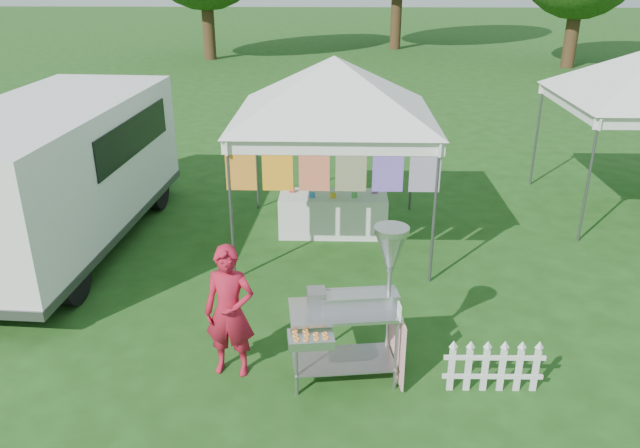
{
  "coord_description": "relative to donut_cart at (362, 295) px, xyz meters",
  "views": [
    {
      "loc": [
        0.07,
        -5.99,
        4.3
      ],
      "look_at": [
        -0.16,
        1.57,
        1.1
      ],
      "focal_mm": 35.0,
      "sensor_mm": 36.0,
      "label": 1
    }
  ],
  "objects": [
    {
      "name": "display_table",
      "position": [
        -0.34,
        4.01,
        -0.71
      ],
      "size": [
        1.8,
        0.7,
        0.69
      ],
      "primitive_type": "cube",
      "color": "white",
      "rests_on": "ground"
    },
    {
      "name": "picket_fence",
      "position": [
        1.41,
        -0.19,
        -0.77
      ],
      "size": [
        1.08,
        0.04,
        0.56
      ],
      "rotation": [
        0.0,
        0.0,
        0.02
      ],
      "color": "white",
      "rests_on": "ground"
    },
    {
      "name": "vendor",
      "position": [
        -1.43,
        0.08,
        -0.28
      ],
      "size": [
        0.6,
        0.43,
        1.54
      ],
      "primitive_type": "imported",
      "rotation": [
        0.0,
        0.0,
        -0.11
      ],
      "color": "#AB152C",
      "rests_on": "ground"
    },
    {
      "name": "cargo_van",
      "position": [
        -4.69,
        3.5,
        0.18
      ],
      "size": [
        2.53,
        5.65,
        2.3
      ],
      "rotation": [
        0.0,
        0.0,
        -0.06
      ],
      "color": "white",
      "rests_on": "ground"
    },
    {
      "name": "canopy_main",
      "position": [
        -0.34,
        3.72,
        1.93
      ],
      "size": [
        4.24,
        4.24,
        3.45
      ],
      "color": "#59595E",
      "rests_on": "ground"
    },
    {
      "name": "ground",
      "position": [
        -0.34,
        0.22,
        -1.05
      ],
      "size": [
        120.0,
        120.0,
        0.0
      ],
      "primitive_type": "plane",
      "color": "#1C4513",
      "rests_on": "ground"
    },
    {
      "name": "donut_cart",
      "position": [
        0.0,
        0.0,
        0.0
      ],
      "size": [
        1.29,
        1.03,
        1.79
      ],
      "rotation": [
        0.0,
        0.0,
        0.13
      ],
      "color": "gray",
      "rests_on": "ground"
    }
  ]
}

